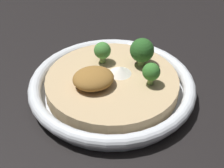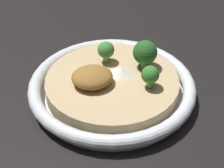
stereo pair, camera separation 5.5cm
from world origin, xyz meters
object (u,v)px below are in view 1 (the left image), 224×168
at_px(risotto_bowl, 112,86).
at_px(broccoli_front_right, 151,72).
at_px(broccoli_right, 142,51).
at_px(broccoli_back, 103,51).

bearing_deg(risotto_bowl, broccoli_front_right, -33.07).
bearing_deg(broccoli_right, broccoli_front_right, -97.90).
bearing_deg(broccoli_back, risotto_bowl, -90.60).
relative_size(risotto_bowl, broccoli_right, 5.61).
bearing_deg(broccoli_front_right, risotto_bowl, 146.93).
bearing_deg(broccoli_front_right, broccoli_back, 121.97).
distance_m(broccoli_right, broccoli_front_right, 0.05).
distance_m(risotto_bowl, broccoli_front_right, 0.07).
bearing_deg(risotto_bowl, broccoli_back, 89.40).
height_order(risotto_bowl, broccoli_front_right, broccoli_front_right).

